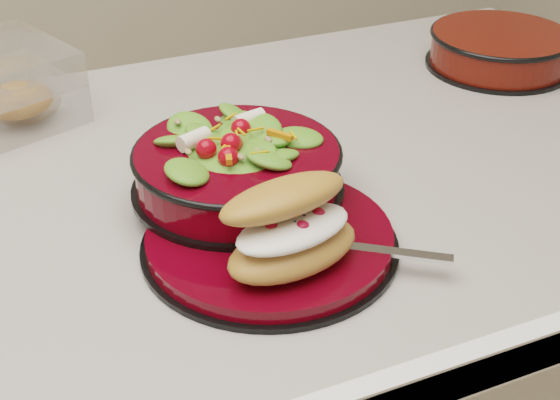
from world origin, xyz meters
name	(u,v)px	position (x,y,z in m)	size (l,w,h in m)	color
dinner_plate	(271,240)	(-0.04, -0.15, 0.91)	(0.26, 0.26, 0.02)	black
salad_bowl	(237,161)	(-0.04, -0.07, 0.96)	(0.23, 0.23, 0.09)	black
croissant	(290,228)	(-0.04, -0.21, 0.96)	(0.14, 0.11, 0.08)	#C07E3A
fork	(358,248)	(0.03, -0.22, 0.92)	(0.14, 0.11, 0.00)	silver
extra_bowl	(500,48)	(0.46, 0.14, 0.93)	(0.21, 0.21, 0.05)	black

